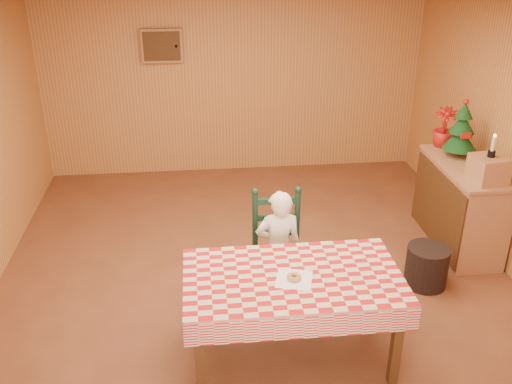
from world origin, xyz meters
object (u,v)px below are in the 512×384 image
Objects in this scene: christmas_tree at (461,131)px; storage_bin at (427,266)px; ladder_chair at (278,251)px; seated_child at (279,249)px; shelf_unit at (460,206)px; crate at (489,169)px; dining_table at (293,285)px.

christmas_tree is 1.55× the size of storage_bin.
storage_bin is (1.45, 0.07, -0.30)m from ladder_chair.
seated_child is 2.21m from shelf_unit.
crate is (2.06, 0.42, 0.49)m from seated_child.
crate is 0.67m from christmas_tree.
christmas_tree is (2.06, 1.80, 0.52)m from dining_table.
christmas_tree reaches higher than seated_child.
christmas_tree reaches higher than ladder_chair.
storage_bin is (1.45, 0.86, -0.49)m from dining_table.
shelf_unit is at bearing -91.98° from christmas_tree.
seated_child is at bearing -168.47° from crate.
storage_bin is (1.45, 0.13, -0.36)m from seated_child.
crate is at bearing -168.47° from seated_child.
ladder_chair is 2.70× the size of storage_bin.
christmas_tree is (-0.00, 0.65, 0.16)m from crate.
christmas_tree is at bearing 26.20° from ladder_chair.
shelf_unit is at bearing -158.20° from seated_child.
christmas_tree is at bearing 90.00° from crate.
shelf_unit is (2.05, 1.55, -0.22)m from dining_table.
ladder_chair is 1.48m from storage_bin.
shelf_unit is at bearing 20.42° from ladder_chair.
seated_child is at bearing -158.20° from shelf_unit.
christmas_tree is at bearing 57.26° from storage_bin.
shelf_unit is at bearing 37.10° from dining_table.
seated_child reaches higher than dining_table.
ladder_chair is at bearing -170.00° from crate.
crate is at bearing -90.00° from christmas_tree.
ladder_chair is 1.74× the size of christmas_tree.
seated_child is 1.50m from storage_bin.
seated_child is at bearing -175.04° from storage_bin.
dining_table is at bearing -138.83° from christmas_tree.
christmas_tree is (2.06, 1.01, 0.71)m from ladder_chair.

